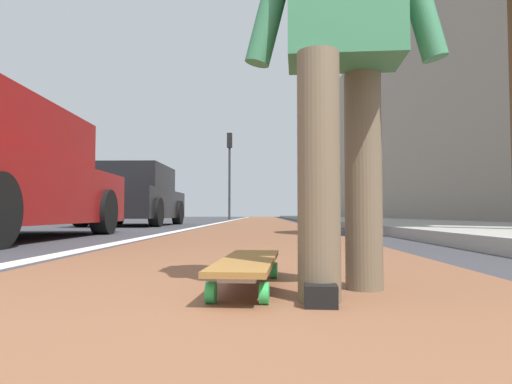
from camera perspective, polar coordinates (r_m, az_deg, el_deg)
The scene contains 9 objects.
ground_plane at distance 10.73m, azimuth 0.28°, elevation -4.26°, with size 80.00×80.00×0.00m, color #38383D.
bike_lane_paint at distance 24.73m, azimuth 0.63°, elevation -3.40°, with size 56.00×2.33×0.00m, color brown.
lane_stripe_white at distance 20.78m, azimuth -3.05°, elevation -3.52°, with size 52.00×0.16×0.01m, color silver.
sidewalk_curb at distance 19.01m, azimuth 10.67°, elevation -3.37°, with size 52.00×3.20×0.13m, color #9E9B93.
building_facade at distance 24.06m, azimuth 16.06°, elevation 9.00°, with size 40.00×1.20×10.28m, color gray.
skateboard at distance 1.78m, azimuth -1.03°, elevation -8.90°, with size 0.85×0.26×0.11m.
skater_person at distance 1.77m, azimuth 10.70°, elevation 18.90°, with size 0.45×0.72×1.64m.
parked_car_mid at distance 11.92m, azimuth -14.77°, elevation -0.58°, with size 4.07×1.93×1.49m.
traffic_light at distance 25.19m, azimuth -3.28°, elevation 3.95°, with size 0.33×0.28×4.70m.
Camera 1 is at (-0.73, -0.11, 0.28)m, focal length 32.42 mm.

